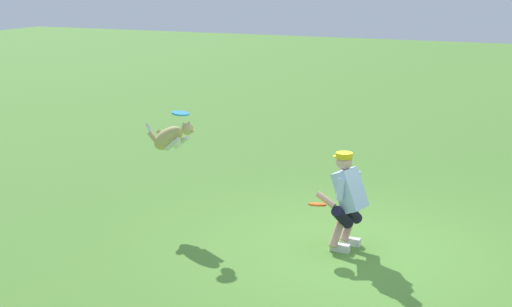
{
  "coord_description": "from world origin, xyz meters",
  "views": [
    {
      "loc": [
        -2.28,
        8.59,
        3.56
      ],
      "look_at": [
        1.49,
        -0.17,
        1.14
      ],
      "focal_mm": 50.54,
      "sensor_mm": 36.0,
      "label": 1
    }
  ],
  "objects_px": {
    "dog": "(171,138)",
    "frisbee_held": "(317,204)",
    "person": "(347,198)",
    "frisbee_flying": "(180,113)"
  },
  "relations": [
    {
      "from": "dog",
      "to": "frisbee_held",
      "type": "height_order",
      "value": "dog"
    },
    {
      "from": "dog",
      "to": "frisbee_held",
      "type": "bearing_deg",
      "value": 9.08
    },
    {
      "from": "person",
      "to": "frisbee_flying",
      "type": "height_order",
      "value": "frisbee_flying"
    },
    {
      "from": "person",
      "to": "dog",
      "type": "height_order",
      "value": "dog"
    },
    {
      "from": "person",
      "to": "frisbee_held",
      "type": "relative_size",
      "value": 5.37
    },
    {
      "from": "frisbee_held",
      "to": "dog",
      "type": "bearing_deg",
      "value": -8.63
    },
    {
      "from": "dog",
      "to": "frisbee_held",
      "type": "relative_size",
      "value": 4.15
    },
    {
      "from": "person",
      "to": "dog",
      "type": "bearing_deg",
      "value": 9.89
    },
    {
      "from": "person",
      "to": "frisbee_flying",
      "type": "relative_size",
      "value": 5.12
    },
    {
      "from": "dog",
      "to": "frisbee_flying",
      "type": "distance_m",
      "value": 0.45
    }
  ]
}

